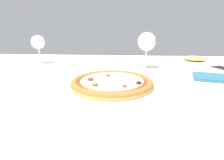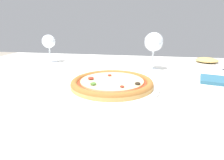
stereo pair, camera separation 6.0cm
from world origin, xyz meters
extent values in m
cube|color=brown|center=(0.00, 0.00, 0.74)|extent=(1.38, 0.92, 0.04)
cube|color=white|center=(0.00, 0.00, 0.76)|extent=(1.48, 1.02, 0.01)
cylinder|color=brown|center=(-0.63, 0.40, 0.36)|extent=(0.06, 0.06, 0.72)
cylinder|color=brown|center=(0.63, 0.40, 0.36)|extent=(0.06, 0.06, 0.72)
cylinder|color=white|center=(0.07, -0.15, 0.76)|extent=(0.30, 0.30, 0.01)
cylinder|color=tan|center=(0.07, -0.15, 0.78)|extent=(0.27, 0.27, 0.01)
torus|color=#A3662D|center=(0.07, -0.15, 0.78)|extent=(0.27, 0.27, 0.02)
cylinder|color=#BC381E|center=(0.07, -0.15, 0.78)|extent=(0.22, 0.22, 0.00)
cylinder|color=beige|center=(0.07, -0.15, 0.79)|extent=(0.20, 0.20, 0.00)
ellipsoid|color=#A83323|center=(0.05, -0.10, 0.79)|extent=(0.01, 0.01, 0.01)
ellipsoid|color=#2D2319|center=(0.15, -0.18, 0.79)|extent=(0.02, 0.02, 0.01)
ellipsoid|color=#A83323|center=(0.00, -0.15, 0.79)|extent=(0.02, 0.02, 0.01)
ellipsoid|color=#4C7A33|center=(0.02, -0.21, 0.79)|extent=(0.02, 0.02, 0.01)
ellipsoid|color=#A83323|center=(0.11, -0.21, 0.79)|extent=(0.01, 0.01, 0.01)
cylinder|color=silver|center=(-0.33, 0.21, 0.76)|extent=(0.08, 0.08, 0.00)
cylinder|color=silver|center=(-0.33, 0.21, 0.80)|extent=(0.01, 0.01, 0.08)
sphere|color=silver|center=(-0.33, 0.21, 0.87)|extent=(0.07, 0.07, 0.07)
cylinder|color=silver|center=(0.21, 0.14, 0.76)|extent=(0.07, 0.07, 0.00)
cylinder|color=silver|center=(0.21, 0.14, 0.81)|extent=(0.01, 0.01, 0.09)
sphere|color=silver|center=(0.21, 0.14, 0.89)|extent=(0.08, 0.08, 0.08)
cylinder|color=white|center=(0.49, 0.31, 0.76)|extent=(0.19, 0.19, 0.01)
ellipsoid|color=tan|center=(0.49, 0.31, 0.78)|extent=(0.11, 0.11, 0.02)
cube|color=#2D607A|center=(0.45, -0.01, 0.77)|extent=(0.17, 0.14, 0.01)
camera|label=1|loc=(0.11, -0.72, 0.97)|focal=30.00mm
camera|label=2|loc=(0.17, -0.72, 0.97)|focal=30.00mm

